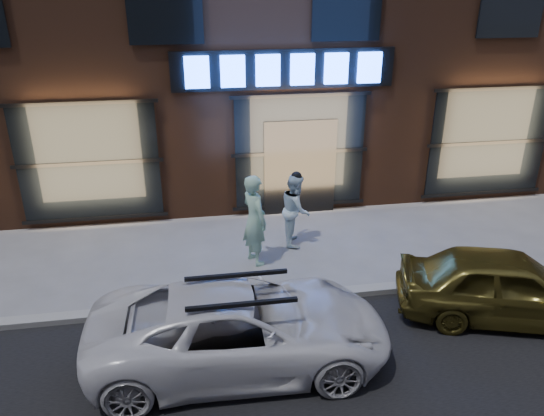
{
  "coord_description": "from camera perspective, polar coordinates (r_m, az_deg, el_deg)",
  "views": [
    {
      "loc": [
        -2.69,
        -8.22,
        5.62
      ],
      "look_at": [
        -1.08,
        1.6,
        1.2
      ],
      "focal_mm": 35.0,
      "sensor_mm": 36.0,
      "label": 1
    }
  ],
  "objects": [
    {
      "name": "ground",
      "position": [
        10.31,
        7.48,
        -9.3
      ],
      "size": [
        90.0,
        90.0,
        0.0
      ],
      "primitive_type": "plane",
      "color": "slate",
      "rests_on": "ground"
    },
    {
      "name": "curb",
      "position": [
        10.28,
        7.49,
        -9.02
      ],
      "size": [
        60.0,
        0.25,
        0.12
      ],
      "primitive_type": "cube",
      "color": "gray",
      "rests_on": "ground"
    },
    {
      "name": "man_bowtie",
      "position": [
        10.9,
        -1.89,
        -1.29
      ],
      "size": [
        0.71,
        0.84,
        1.95
      ],
      "primitive_type": "imported",
      "rotation": [
        0.0,
        0.0,
        1.98
      ],
      "color": "#9FD2B7",
      "rests_on": "ground"
    },
    {
      "name": "man_cap",
      "position": [
        11.78,
        2.57,
        -0.14
      ],
      "size": [
        0.74,
        0.88,
        1.63
      ],
      "primitive_type": "imported",
      "rotation": [
        0.0,
        0.0,
        1.41
      ],
      "color": "white",
      "rests_on": "ground"
    },
    {
      "name": "white_suv",
      "position": [
        8.35,
        -3.44,
        -12.7
      ],
      "size": [
        4.67,
        2.25,
        1.28
      ],
      "primitive_type": "imported",
      "rotation": [
        0.0,
        0.0,
        1.54
      ],
      "color": "silver",
      "rests_on": "ground"
    },
    {
      "name": "gold_sedan",
      "position": [
        10.19,
        23.99,
        -7.66
      ],
      "size": [
        3.99,
        2.51,
        1.27
      ],
      "primitive_type": "imported",
      "rotation": [
        0.0,
        0.0,
        1.28
      ],
      "color": "brown",
      "rests_on": "ground"
    }
  ]
}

